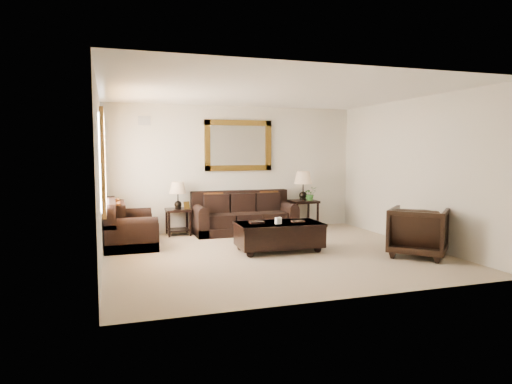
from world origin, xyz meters
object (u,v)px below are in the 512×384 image
object	(u,v)px
sofa	(244,218)
end_table_right	(303,191)
armchair	(419,229)
loveseat	(127,229)
coffee_table	(279,233)
end_table_left	(178,200)

from	to	relation	value
sofa	end_table_right	bearing A→B (deg)	3.72
armchair	loveseat	bearing A→B (deg)	18.20
end_table_right	sofa	bearing A→B (deg)	-176.28
loveseat	end_table_right	xyz separation A→B (m)	(3.83, 0.74, 0.52)
end_table_right	coffee_table	xyz separation A→B (m)	(-1.35, -2.03, -0.53)
sofa	end_table_left	size ratio (longest dim) A/B	1.95
loveseat	armchair	xyz separation A→B (m)	(4.54, -2.35, 0.14)
sofa	end_table_right	xyz separation A→B (m)	(1.41, 0.09, 0.52)
loveseat	end_table_right	distance (m)	3.94
end_table_left	armchair	world-z (taller)	end_table_left
end_table_left	armchair	size ratio (longest dim) A/B	1.22
end_table_right	coffee_table	world-z (taller)	end_table_right
sofa	end_table_right	world-z (taller)	end_table_right
sofa	end_table_left	bearing A→B (deg)	174.48
sofa	armchair	size ratio (longest dim) A/B	2.38
end_table_left	armchair	distance (m)	4.69
end_table_left	sofa	bearing A→B (deg)	-5.52
end_table_right	armchair	distance (m)	3.20
sofa	coffee_table	distance (m)	1.94
armchair	sofa	bearing A→B (deg)	-9.29
end_table_left	end_table_right	world-z (taller)	end_table_right
end_table_left	end_table_right	xyz separation A→B (m)	(2.78, -0.04, 0.12)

